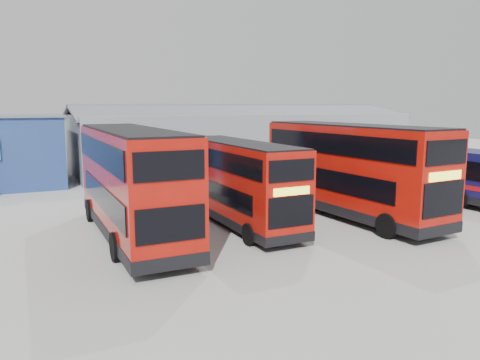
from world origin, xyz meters
The scene contains 6 objects.
ground_plane centered at (0.00, 0.00, 0.00)m, with size 120.00×120.00×0.00m, color #959691.
maintenance_shed centered at (8.00, 20.00, 2.60)m, with size 30.50×12.00×5.89m.
double_decker_left centered at (-6.51, 0.26, 2.40)m, with size 2.96×11.44×4.83m.
double_decker_centre centered at (-1.30, 0.39, 2.03)m, with size 2.54×9.70×4.09m.
double_decker_right centered at (4.62, -0.57, 2.41)m, with size 3.51×11.62×4.85m.
single_decker_blue centered at (12.80, 1.69, 1.59)m, with size 3.14×11.88×3.20m.
Camera 1 is at (-10.79, -19.90, 5.83)m, focal length 35.00 mm.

